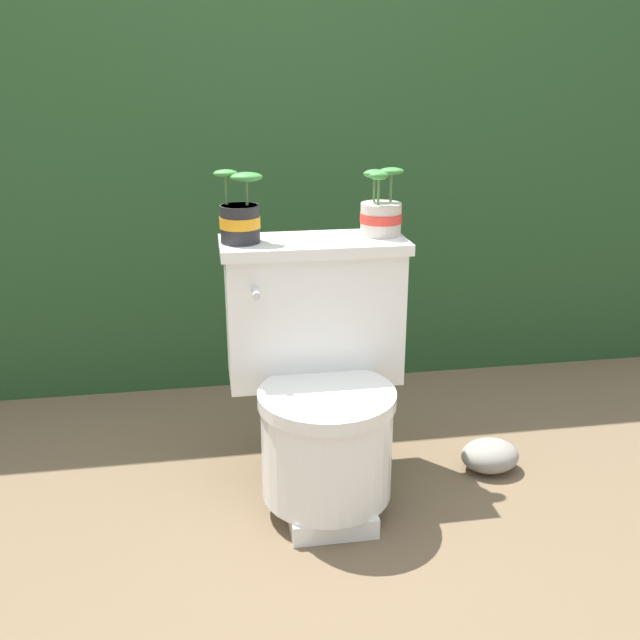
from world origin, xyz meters
TOP-DOWN VIEW (x-y plane):
  - ground_plane at (0.00, 0.00)m, footprint 12.00×12.00m
  - hedge_backdrop at (0.00, 1.27)m, footprint 3.26×0.80m
  - toilet at (0.07, 0.12)m, footprint 0.51×0.52m
  - potted_plant_left at (-0.13, 0.23)m, footprint 0.13×0.11m
  - potted_plant_midleft at (0.27, 0.26)m, footprint 0.12×0.12m
  - garden_stone at (0.60, 0.13)m, footprint 0.18×0.14m

SIDE VIEW (x-z plane):
  - ground_plane at x=0.00m, z-range 0.00..0.00m
  - garden_stone at x=0.60m, z-range 0.00..0.10m
  - toilet at x=0.07m, z-range -0.01..0.71m
  - potted_plant_midleft at x=0.27m, z-range 0.68..0.87m
  - potted_plant_left at x=-0.13m, z-range 0.69..0.88m
  - hedge_backdrop at x=0.00m, z-range 0.00..1.68m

